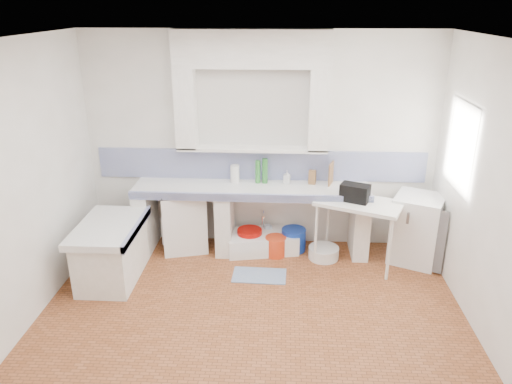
# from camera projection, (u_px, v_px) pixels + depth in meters

# --- Properties ---
(floor) EXTENTS (4.50, 4.50, 0.00)m
(floor) POSITION_uv_depth(u_px,v_px,m) (250.00, 329.00, 4.99)
(floor) COLOR #96522E
(floor) RESTS_ON ground
(ceiling) EXTENTS (4.50, 4.50, 0.00)m
(ceiling) POSITION_uv_depth(u_px,v_px,m) (249.00, 41.00, 3.98)
(ceiling) COLOR white
(ceiling) RESTS_ON ground
(wall_back) EXTENTS (4.50, 0.00, 4.50)m
(wall_back) POSITION_uv_depth(u_px,v_px,m) (260.00, 142.00, 6.34)
(wall_back) COLOR white
(wall_back) RESTS_ON ground
(wall_front) EXTENTS (4.50, 0.00, 4.50)m
(wall_front) POSITION_uv_depth(u_px,v_px,m) (224.00, 343.00, 2.62)
(wall_front) COLOR white
(wall_front) RESTS_ON ground
(wall_left) EXTENTS (0.00, 4.50, 4.50)m
(wall_left) POSITION_uv_depth(u_px,v_px,m) (10.00, 196.00, 4.60)
(wall_left) COLOR white
(wall_left) RESTS_ON ground
(wall_right) EXTENTS (0.00, 4.50, 4.50)m
(wall_right) POSITION_uv_depth(u_px,v_px,m) (502.00, 206.00, 4.36)
(wall_right) COLOR white
(wall_right) RESTS_ON ground
(alcove_mass) EXTENTS (1.90, 0.25, 0.45)m
(alcove_mass) POSITION_uv_depth(u_px,v_px,m) (252.00, 49.00, 5.81)
(alcove_mass) COLOR white
(alcove_mass) RESTS_ON ground
(window_frame) EXTENTS (0.35, 0.86, 1.06)m
(window_frame) POSITION_uv_depth(u_px,v_px,m) (477.00, 148.00, 5.40)
(window_frame) COLOR #362111
(window_frame) RESTS_ON ground
(lace_valance) EXTENTS (0.01, 0.84, 0.24)m
(lace_valance) POSITION_uv_depth(u_px,v_px,m) (469.00, 113.00, 5.27)
(lace_valance) COLOR white
(lace_valance) RESTS_ON ground
(counter_slab) EXTENTS (3.00, 0.60, 0.08)m
(counter_slab) POSITION_uv_depth(u_px,v_px,m) (251.00, 190.00, 6.27)
(counter_slab) COLOR white
(counter_slab) RESTS_ON ground
(counter_lip) EXTENTS (3.00, 0.04, 0.10)m
(counter_lip) POSITION_uv_depth(u_px,v_px,m) (250.00, 198.00, 6.01)
(counter_lip) COLOR navy
(counter_lip) RESTS_ON ground
(counter_pier_left) EXTENTS (0.20, 0.55, 0.82)m
(counter_pier_left) POSITION_uv_depth(u_px,v_px,m) (146.00, 219.00, 6.50)
(counter_pier_left) COLOR white
(counter_pier_left) RESTS_ON ground
(counter_pier_mid) EXTENTS (0.20, 0.55, 0.82)m
(counter_pier_mid) POSITION_uv_depth(u_px,v_px,m) (225.00, 221.00, 6.45)
(counter_pier_mid) COLOR white
(counter_pier_mid) RESTS_ON ground
(counter_pier_right) EXTENTS (0.20, 0.55, 0.82)m
(counter_pier_right) POSITION_uv_depth(u_px,v_px,m) (359.00, 224.00, 6.35)
(counter_pier_right) COLOR white
(counter_pier_right) RESTS_ON ground
(peninsula_top) EXTENTS (0.70, 1.10, 0.08)m
(peninsula_top) POSITION_uv_depth(u_px,v_px,m) (109.00, 228.00, 5.68)
(peninsula_top) COLOR white
(peninsula_top) RESTS_ON ground
(peninsula_base) EXTENTS (0.60, 1.00, 0.62)m
(peninsula_base) POSITION_uv_depth(u_px,v_px,m) (112.00, 254.00, 5.81)
(peninsula_base) COLOR white
(peninsula_base) RESTS_ON ground
(peninsula_lip) EXTENTS (0.04, 1.10, 0.10)m
(peninsula_lip) POSITION_uv_depth(u_px,v_px,m) (137.00, 228.00, 5.66)
(peninsula_lip) COLOR navy
(peninsula_lip) RESTS_ON ground
(backsplash) EXTENTS (4.27, 0.03, 0.40)m
(backsplash) POSITION_uv_depth(u_px,v_px,m) (260.00, 165.00, 6.44)
(backsplash) COLOR navy
(backsplash) RESTS_ON ground
(stove) EXTENTS (0.69, 0.67, 0.80)m
(stove) POSITION_uv_depth(u_px,v_px,m) (184.00, 220.00, 6.50)
(stove) COLOR white
(stove) RESTS_ON ground
(sink) EXTENTS (0.99, 0.65, 0.22)m
(sink) POSITION_uv_depth(u_px,v_px,m) (262.00, 243.00, 6.53)
(sink) COLOR white
(sink) RESTS_ON ground
(side_table) EXTENTS (1.14, 0.91, 0.04)m
(side_table) POSITION_uv_depth(u_px,v_px,m) (357.00, 233.00, 6.10)
(side_table) COLOR white
(side_table) RESTS_ON ground
(fridge) EXTENTS (0.74, 0.74, 0.87)m
(fridge) POSITION_uv_depth(u_px,v_px,m) (416.00, 229.00, 6.17)
(fridge) COLOR white
(fridge) RESTS_ON ground
(bucket_red) EXTENTS (0.41, 0.41, 0.31)m
(bucket_red) POSITION_uv_depth(u_px,v_px,m) (250.00, 240.00, 6.50)
(bucket_red) COLOR #A90803
(bucket_red) RESTS_ON ground
(bucket_orange) EXTENTS (0.28, 0.28, 0.26)m
(bucket_orange) POSITION_uv_depth(u_px,v_px,m) (276.00, 246.00, 6.40)
(bucket_orange) COLOR red
(bucket_orange) RESTS_ON ground
(bucket_blue) EXTENTS (0.42, 0.42, 0.30)m
(bucket_blue) POSITION_uv_depth(u_px,v_px,m) (294.00, 240.00, 6.52)
(bucket_blue) COLOR #1338AC
(bucket_blue) RESTS_ON ground
(basin_white) EXTENTS (0.40, 0.40, 0.15)m
(basin_white) POSITION_uv_depth(u_px,v_px,m) (324.00, 253.00, 6.34)
(basin_white) COLOR white
(basin_white) RESTS_ON ground
(water_bottle_a) EXTENTS (0.10, 0.10, 0.30)m
(water_bottle_a) POSITION_uv_depth(u_px,v_px,m) (267.00, 235.00, 6.65)
(water_bottle_a) COLOR silver
(water_bottle_a) RESTS_ON ground
(water_bottle_b) EXTENTS (0.09, 0.09, 0.28)m
(water_bottle_b) POSITION_uv_depth(u_px,v_px,m) (270.00, 236.00, 6.65)
(water_bottle_b) COLOR silver
(water_bottle_b) RESTS_ON ground
(black_bag) EXTENTS (0.39, 0.31, 0.21)m
(black_bag) POSITION_uv_depth(u_px,v_px,m) (355.00, 193.00, 5.93)
(black_bag) COLOR black
(black_bag) RESTS_ON side_table
(green_bottle_a) EXTENTS (0.07, 0.07, 0.30)m
(green_bottle_a) POSITION_uv_depth(u_px,v_px,m) (258.00, 172.00, 6.33)
(green_bottle_a) COLOR #2F7C31
(green_bottle_a) RESTS_ON counter_slab
(green_bottle_b) EXTENTS (0.08, 0.08, 0.32)m
(green_bottle_b) POSITION_uv_depth(u_px,v_px,m) (265.00, 171.00, 6.32)
(green_bottle_b) COLOR #2F7C31
(green_bottle_b) RESTS_ON counter_slab
(knife_block) EXTENTS (0.10, 0.09, 0.18)m
(knife_block) POSITION_uv_depth(u_px,v_px,m) (312.00, 177.00, 6.32)
(knife_block) COLOR brown
(knife_block) RESTS_ON counter_slab
(cutting_board) EXTENTS (0.08, 0.21, 0.29)m
(cutting_board) POSITION_uv_depth(u_px,v_px,m) (331.00, 173.00, 6.28)
(cutting_board) COLOR brown
(cutting_board) RESTS_ON counter_slab
(paper_towel) EXTENTS (0.12, 0.12, 0.23)m
(paper_towel) POSITION_uv_depth(u_px,v_px,m) (235.00, 174.00, 6.36)
(paper_towel) COLOR white
(paper_towel) RESTS_ON counter_slab
(soap_bottle) EXTENTS (0.10, 0.10, 0.18)m
(soap_bottle) POSITION_uv_depth(u_px,v_px,m) (287.00, 177.00, 6.33)
(soap_bottle) COLOR white
(soap_bottle) RESTS_ON counter_slab
(rug) EXTENTS (0.65, 0.39, 0.01)m
(rug) POSITION_uv_depth(u_px,v_px,m) (259.00, 275.00, 5.94)
(rug) COLOR #36528D
(rug) RESTS_ON ground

